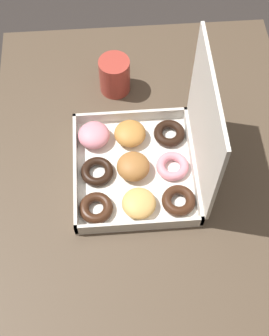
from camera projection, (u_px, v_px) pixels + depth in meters
name	position (u px, v px, depth m)	size (l,w,h in m)	color
ground_plane	(143.00, 254.00, 1.84)	(8.00, 8.00, 0.00)	#2D2826
dining_table	(147.00, 179.00, 1.31)	(0.95, 0.80, 0.74)	#4C3D2D
donut_box	(146.00, 158.00, 1.14)	(0.32, 0.31, 0.34)	silver
coffee_mug	(115.00, 75.00, 1.27)	(0.08, 0.08, 0.11)	#A3382D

